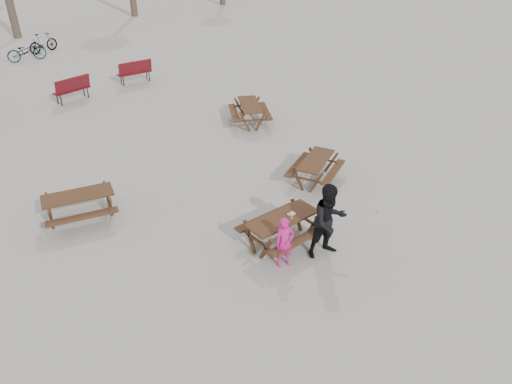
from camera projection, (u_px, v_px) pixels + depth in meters
ground at (281, 243)px, 12.20m from camera, size 80.00×80.00×0.00m
main_picnic_table at (282, 224)px, 11.90m from camera, size 1.80×1.45×0.78m
food_tray at (291, 214)px, 11.88m from camera, size 0.18×0.11×0.03m
bread_roll at (291, 213)px, 11.86m from camera, size 0.14×0.06×0.05m
soda_bottle at (292, 216)px, 11.72m from camera, size 0.07×0.07×0.17m
child at (285, 242)px, 11.20m from camera, size 0.53×0.43×1.25m
adult at (329, 221)px, 11.40m from camera, size 1.04×0.89×1.86m
picnic_table_east at (315, 170)px, 14.66m from camera, size 2.06×1.92×0.71m
picnic_table_north at (80, 207)px, 12.90m from camera, size 2.07×1.83×0.76m
picnic_table_far at (250, 114)px, 18.29m from camera, size 2.06×2.19×0.75m
park_bench_row at (31, 95)px, 19.57m from camera, size 10.13×1.36×1.03m
fallen_leaves at (237, 195)px, 14.13m from camera, size 11.00×11.00×0.01m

